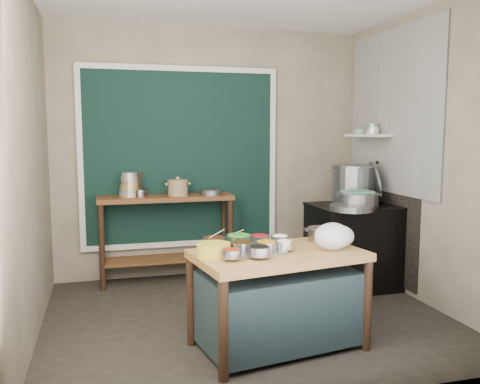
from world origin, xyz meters
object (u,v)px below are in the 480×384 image
object	(u,v)px
prep_table	(278,300)
stove_block	(355,247)
back_counter	(166,239)
utensil_cup	(140,193)
stock_pot	(354,184)
yellow_basin	(214,250)
saucepan	(320,234)
condiment_tray	(248,251)
steamer	(358,200)
ceramic_crock	(178,189)

from	to	relation	value
prep_table	stove_block	size ratio (longest dim) A/B	1.39
prep_table	back_counter	bearing A→B (deg)	97.70
prep_table	back_counter	xyz separation A→B (m)	(-0.60, 1.96, 0.10)
utensil_cup	stock_pot	bearing A→B (deg)	-12.26
prep_table	utensil_cup	xyz separation A→B (m)	(-0.87, 1.93, 0.62)
yellow_basin	utensil_cup	world-z (taller)	utensil_cup
back_counter	saucepan	distance (m)	2.03
yellow_basin	condiment_tray	bearing A→B (deg)	10.97
saucepan	utensil_cup	xyz separation A→B (m)	(-1.32, 1.68, 0.18)
stock_pot	utensil_cup	bearing A→B (deg)	167.74
yellow_basin	utensil_cup	distance (m)	1.99
back_counter	stove_block	xyz separation A→B (m)	(1.90, -0.73, -0.05)
stove_block	condiment_tray	distance (m)	1.97
stove_block	utensil_cup	size ratio (longest dim) A/B	6.64
utensil_cup	steamer	distance (m)	2.27
prep_table	stock_pot	world-z (taller)	stock_pot
back_counter	utensil_cup	world-z (taller)	utensil_cup
steamer	condiment_tray	bearing A→B (deg)	-144.24
stove_block	condiment_tray	xyz separation A→B (m)	(-1.53, -1.19, 0.34)
utensil_cup	stock_pot	xyz separation A→B (m)	(2.25, -0.49, 0.09)
ceramic_crock	stock_pot	distance (m)	1.91
yellow_basin	utensil_cup	xyz separation A→B (m)	(-0.37, 1.94, 0.19)
ceramic_crock	utensil_cup	bearing A→B (deg)	179.41
stove_block	stock_pot	world-z (taller)	stock_pot
ceramic_crock	yellow_basin	bearing A→B (deg)	-90.81
stove_block	steamer	size ratio (longest dim) A/B	2.03
condiment_tray	yellow_basin	xyz separation A→B (m)	(-0.27, -0.05, 0.04)
stove_block	steamer	bearing A→B (deg)	-112.34
steamer	utensil_cup	bearing A→B (deg)	158.67
prep_table	stock_pot	size ratio (longest dim) A/B	2.43
prep_table	saucepan	bearing A→B (deg)	19.95
prep_table	back_counter	world-z (taller)	back_counter
stove_block	utensil_cup	bearing A→B (deg)	162.25
stove_block	steamer	world-z (taller)	steamer
condiment_tray	utensil_cup	distance (m)	2.01
steamer	stove_block	bearing A→B (deg)	67.66
ceramic_crock	stock_pot	xyz separation A→B (m)	(1.85, -0.48, 0.05)
yellow_basin	steamer	xyz separation A→B (m)	(1.75, 1.11, 0.15)
yellow_basin	steamer	size ratio (longest dim) A/B	0.56
back_counter	steamer	distance (m)	2.09
yellow_basin	stove_block	bearing A→B (deg)	34.68
prep_table	ceramic_crock	size ratio (longest dim) A/B	5.43
back_counter	condiment_tray	size ratio (longest dim) A/B	2.94
stock_pot	prep_table	bearing A→B (deg)	-133.72
yellow_basin	ceramic_crock	distance (m)	1.95
back_counter	stock_pot	distance (m)	2.13
prep_table	utensil_cup	world-z (taller)	utensil_cup
saucepan	stock_pot	size ratio (longest dim) A/B	0.41
prep_table	stove_block	distance (m)	1.79
utensil_cup	saucepan	bearing A→B (deg)	-51.72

